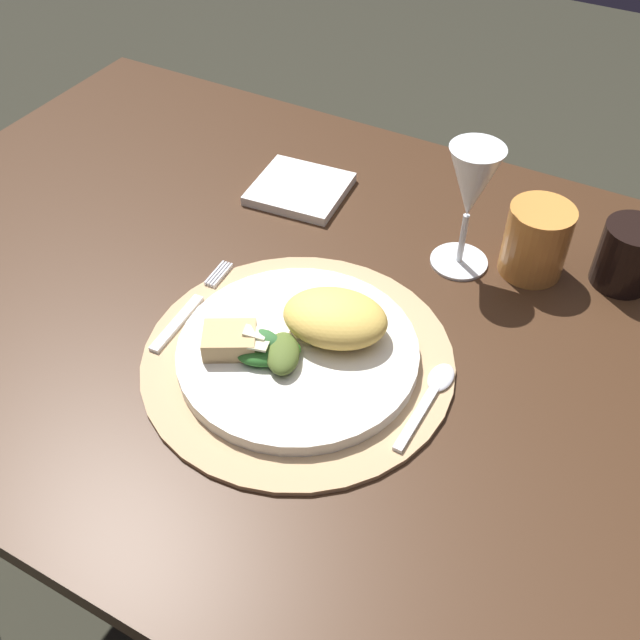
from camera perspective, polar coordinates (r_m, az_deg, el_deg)
ground_plane at (r=1.47m, az=0.35°, el=-20.11°), size 6.00×6.00×0.00m
dining_table at (r=0.96m, az=0.50°, el=-4.73°), size 1.29×0.81×0.72m
placemat at (r=0.81m, az=-1.70°, el=-3.03°), size 0.34×0.34×0.01m
dinner_plate at (r=0.80m, az=-1.72°, el=-2.51°), size 0.26×0.26×0.02m
pasta_serving at (r=0.80m, az=1.18°, el=0.17°), size 0.13×0.11×0.05m
salad_greens at (r=0.78m, az=-3.94°, el=-2.25°), size 0.09×0.07×0.03m
bread_piece at (r=0.79m, az=-6.99°, el=-1.58°), size 0.07×0.07×0.02m
fork at (r=0.87m, az=-10.08°, el=0.84°), size 0.02×0.16×0.00m
spoon at (r=0.78m, az=8.71°, el=-5.43°), size 0.03×0.13×0.01m
napkin at (r=1.05m, az=-1.57°, el=10.08°), size 0.14×0.13×0.01m
wine_glass at (r=0.88m, az=11.61°, el=9.96°), size 0.07×0.07×0.17m
amber_tumbler at (r=0.93m, az=16.35°, el=5.91°), size 0.08×0.08×0.09m
dark_tumbler at (r=0.95m, az=22.67°, el=4.63°), size 0.07×0.07×0.08m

